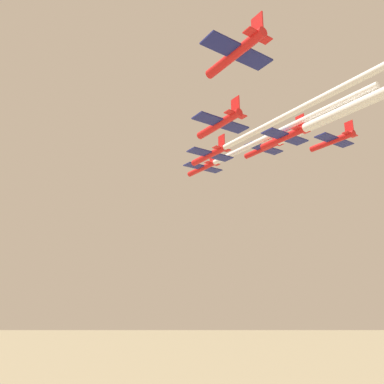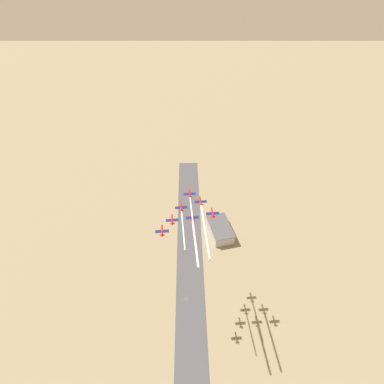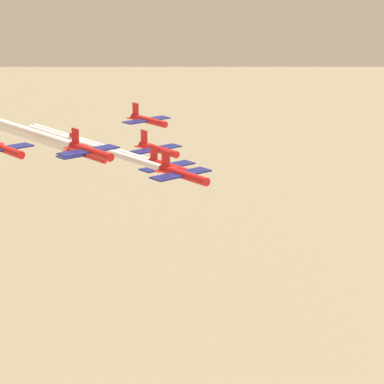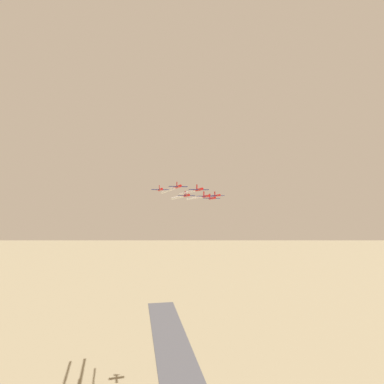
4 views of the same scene
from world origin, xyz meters
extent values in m
cylinder|color=red|center=(-21.21, 8.86, 108.00)|extent=(9.56, 2.54, 1.16)
cube|color=navy|center=(-20.58, 8.76, 108.00)|extent=(3.80, 9.14, 0.19)
cube|color=red|center=(-17.35, 8.28, 109.45)|extent=(1.69, 0.39, 2.32)
cube|color=red|center=(-17.35, 8.28, 108.00)|extent=(1.64, 3.51, 0.13)
cylinder|color=red|center=(-10.60, 0.30, 105.69)|extent=(9.56, 2.54, 1.16)
cube|color=navy|center=(-9.98, 0.20, 105.69)|extent=(3.80, 9.14, 0.19)
cube|color=red|center=(-6.74, -0.27, 107.14)|extent=(1.69, 0.39, 2.32)
cube|color=red|center=(-6.74, -0.27, 105.69)|extent=(1.64, 3.51, 0.13)
cylinder|color=red|center=(-8.58, 13.97, 110.16)|extent=(9.56, 2.54, 1.16)
cube|color=navy|center=(-7.95, 13.88, 110.16)|extent=(3.80, 9.14, 0.19)
cube|color=red|center=(-4.71, 13.40, 111.61)|extent=(1.69, 0.39, 2.32)
cube|color=red|center=(-4.71, 13.40, 110.16)|extent=(1.64, 3.51, 0.13)
cylinder|color=red|center=(0.00, -8.26, 105.24)|extent=(9.56, 2.54, 1.16)
cube|color=navy|center=(0.63, -8.35, 105.24)|extent=(3.80, 9.14, 0.19)
cube|color=red|center=(3.87, -8.83, 106.69)|extent=(1.69, 0.39, 2.32)
cube|color=red|center=(3.87, -8.83, 105.24)|extent=(1.64, 3.51, 0.13)
cylinder|color=red|center=(2.03, 5.41, 106.55)|extent=(9.56, 2.54, 1.16)
cube|color=navy|center=(2.66, 5.32, 106.55)|extent=(3.80, 9.14, 0.19)
cube|color=red|center=(5.89, 4.84, 108.00)|extent=(1.69, 0.39, 2.32)
cube|color=red|center=(5.89, 4.84, 106.55)|extent=(1.64, 3.51, 0.13)
cylinder|color=red|center=(4.06, 19.08, 109.37)|extent=(9.56, 2.54, 1.16)
cube|color=navy|center=(4.68, 18.99, 109.37)|extent=(3.80, 9.14, 0.19)
cylinder|color=red|center=(10.61, -16.82, 107.37)|extent=(9.56, 2.54, 1.16)
cube|color=navy|center=(11.24, -16.91, 107.37)|extent=(3.80, 9.14, 0.19)
cube|color=red|center=(14.47, -17.39, 108.82)|extent=(1.69, 0.39, 2.32)
cube|color=red|center=(14.47, -17.39, 107.37)|extent=(1.64, 3.51, 0.13)
cylinder|color=white|center=(1.20, 5.53, 108.00)|extent=(35.57, 6.25, 1.01)
cylinder|color=white|center=(11.21, -2.94, 105.69)|extent=(34.36, 5.97, 0.91)
cylinder|color=white|center=(25.03, 2.00, 106.55)|extent=(36.82, 6.81, 1.40)
camera|label=1|loc=(34.49, -45.43, 80.37)|focal=35.00mm
camera|label=2|loc=(144.75, -28.68, 251.06)|focal=28.00mm
camera|label=3|loc=(-100.17, 95.31, 138.68)|focal=85.00mm
camera|label=4|loc=(-141.84, 63.54, 98.55)|focal=28.00mm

